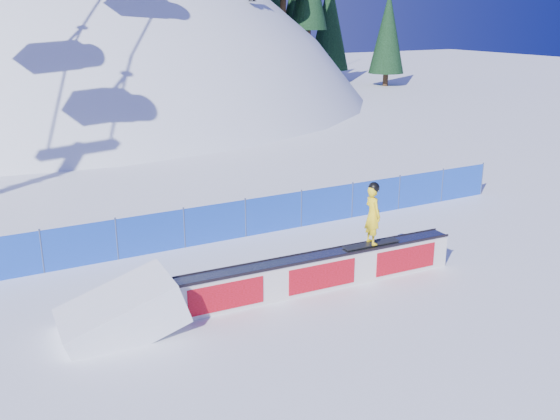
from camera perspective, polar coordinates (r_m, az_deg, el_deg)
ground at (r=15.42m, az=0.70°, el=-8.10°), size 160.00×160.00×0.00m
snow_hill at (r=59.89m, az=-19.45°, el=-7.81°), size 64.00×64.00×64.00m
safety_fence at (r=18.96m, az=-5.90°, el=-1.21°), size 22.05×0.05×1.30m
rail_box at (r=15.76m, az=3.44°, el=-5.69°), size 7.87×0.84×0.94m
snow_ramp at (r=14.41m, az=-14.16°, el=-10.64°), size 2.77×1.79×1.69m
snowboarder at (r=16.11m, az=8.47°, el=-0.39°), size 1.61×0.59×1.68m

